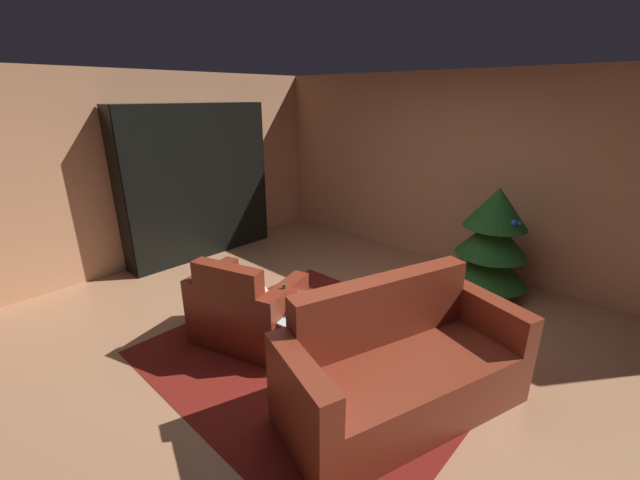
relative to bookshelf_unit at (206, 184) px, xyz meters
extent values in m
plane|color=#AD7954|center=(2.88, -0.56, -1.02)|extent=(7.48, 7.48, 0.00)
cube|color=tan|center=(2.88, 2.07, 0.24)|extent=(6.35, 0.06, 2.52)
cube|color=tan|center=(-0.26, -0.56, 0.24)|extent=(0.06, 5.34, 2.52)
cube|color=maroon|center=(2.95, -0.75, -1.02)|extent=(2.75, 2.53, 0.01)
cube|color=black|center=(0.15, -0.12, 0.04)|extent=(0.03, 2.15, 2.12)
cube|color=black|center=(-0.03, 0.95, 0.04)|extent=(0.37, 0.02, 2.12)
cube|color=black|center=(-0.03, -1.18, 0.04)|extent=(0.37, 0.03, 2.12)
cube|color=black|center=(-0.03, -0.12, -1.01)|extent=(0.34, 2.10, 0.03)
cube|color=black|center=(-0.03, -0.12, -0.59)|extent=(0.34, 2.10, 0.03)
cube|color=black|center=(-0.03, -0.12, -0.17)|extent=(0.34, 2.10, 0.02)
cube|color=black|center=(-0.03, -0.12, 0.25)|extent=(0.34, 2.10, 0.02)
cube|color=black|center=(-0.03, -0.12, 0.67)|extent=(0.34, 2.10, 0.02)
cube|color=black|center=(-0.03, -0.12, 1.09)|extent=(0.34, 2.10, 0.03)
cube|color=black|center=(-0.17, -0.12, -0.24)|extent=(0.05, 1.07, 0.67)
cube|color=black|center=(-0.14, -0.12, -0.24)|extent=(0.03, 1.10, 0.70)
cube|color=#B5AAA0|center=(-0.10, 0.87, -0.88)|extent=(0.21, 0.05, 0.23)
cube|color=orange|center=(-0.10, 0.81, -0.87)|extent=(0.21, 0.05, 0.25)
cube|color=#2D873C|center=(-0.08, 0.76, -0.89)|extent=(0.25, 0.03, 0.22)
cube|color=#894198|center=(-0.10, 0.73, -0.83)|extent=(0.21, 0.03, 0.33)
cube|color=navy|center=(-0.11, 0.68, -0.85)|extent=(0.19, 0.04, 0.30)
cube|color=navy|center=(-0.09, 0.63, -0.82)|extent=(0.22, 0.04, 0.35)
cube|color=orange|center=(-0.08, 0.59, -0.84)|extent=(0.23, 0.03, 0.31)
cube|color=#C09D92|center=(-0.10, 0.55, -0.86)|extent=(0.19, 0.05, 0.29)
cube|color=#3F7843|center=(-0.07, 0.90, 0.43)|extent=(0.26, 0.03, 0.34)
cube|color=teal|center=(-0.06, 0.87, 0.43)|extent=(0.28, 0.03, 0.35)
cube|color=#348A43|center=(-0.07, 0.83, 0.42)|extent=(0.26, 0.03, 0.32)
cube|color=#A8A7A0|center=(-0.11, 0.80, 0.39)|extent=(0.18, 0.04, 0.26)
cube|color=#255188|center=(-0.09, 0.75, 0.39)|extent=(0.22, 0.05, 0.26)
cube|color=#883F96|center=(-0.10, 0.70, 0.43)|extent=(0.19, 0.03, 0.34)
cube|color=#144492|center=(-0.08, 0.89, 0.84)|extent=(0.23, 0.03, 0.33)
cube|color=#8E5492|center=(-0.08, 0.85, 0.86)|extent=(0.24, 0.04, 0.35)
cube|color=#107085|center=(-0.07, 0.80, 0.85)|extent=(0.27, 0.04, 0.35)
cube|color=gold|center=(-0.10, 0.76, 0.83)|extent=(0.20, 0.03, 0.31)
cube|color=navy|center=(-0.07, 0.72, 0.85)|extent=(0.27, 0.03, 0.35)
cube|color=purple|center=(-0.10, 0.68, 0.85)|extent=(0.21, 0.03, 0.35)
cube|color=maroon|center=(2.28, -1.04, -0.83)|extent=(0.83, 0.83, 0.39)
cube|color=maroon|center=(2.35, -1.29, -0.39)|extent=(0.68, 0.33, 0.48)
cube|color=maroon|center=(2.66, -0.93, -0.70)|extent=(0.33, 0.68, 0.65)
cube|color=maroon|center=(1.89, -1.16, -0.70)|extent=(0.33, 0.68, 0.65)
ellipsoid|color=#CDAF89|center=(2.30, -0.97, -0.54)|extent=(0.32, 0.25, 0.18)
sphere|color=#CDAF89|center=(2.19, -0.87, -0.49)|extent=(0.13, 0.13, 0.13)
cube|color=maroon|center=(3.86, -0.85, -0.80)|extent=(1.22, 1.68, 0.44)
cube|color=maroon|center=(3.57, -0.75, -0.32)|extent=(0.64, 1.48, 0.52)
cube|color=maroon|center=(3.60, -1.64, -0.66)|extent=(0.79, 0.40, 0.73)
cube|color=maroon|center=(4.13, -0.06, -0.66)|extent=(0.79, 0.40, 0.73)
cylinder|color=black|center=(2.99, -0.80, -0.82)|extent=(0.04, 0.04, 0.42)
cylinder|color=black|center=(2.72, -0.67, -0.82)|extent=(0.04, 0.04, 0.42)
cylinder|color=black|center=(2.73, -0.98, -0.82)|extent=(0.04, 0.04, 0.42)
cylinder|color=silver|center=(2.82, -0.82, -0.60)|extent=(0.65, 0.65, 0.02)
cube|color=#D7C057|center=(2.76, -0.87, -0.58)|extent=(0.23, 0.20, 0.02)
cube|color=#2F558E|center=(2.76, -0.87, -0.56)|extent=(0.21, 0.11, 0.03)
cube|color=gray|center=(2.76, -0.88, -0.53)|extent=(0.19, 0.11, 0.02)
cube|color=red|center=(2.75, -0.88, -0.51)|extent=(0.17, 0.14, 0.02)
cube|color=red|center=(2.77, -0.87, -0.48)|extent=(0.23, 0.18, 0.03)
cylinder|color=#225B22|center=(2.70, -0.96, -0.49)|extent=(0.07, 0.07, 0.19)
cylinder|color=#225B22|center=(2.70, -0.96, -0.36)|extent=(0.03, 0.03, 0.07)
cylinder|color=brown|center=(3.56, 1.47, -0.95)|extent=(0.08, 0.08, 0.15)
cone|color=#1D531D|center=(3.56, 1.47, -0.65)|extent=(0.88, 0.88, 0.45)
cone|color=#1D531D|center=(3.56, 1.47, -0.31)|extent=(0.79, 0.79, 0.45)
cone|color=#1D531D|center=(3.56, 1.47, 0.02)|extent=(0.69, 0.69, 0.45)
sphere|color=blue|center=(3.83, 1.40, -0.09)|extent=(0.05, 0.05, 0.05)
sphere|color=red|center=(3.48, 1.81, -0.77)|extent=(0.07, 0.07, 0.07)
sphere|color=blue|center=(3.80, 1.32, -0.07)|extent=(0.06, 0.06, 0.06)
sphere|color=red|center=(3.33, 1.19, -0.57)|extent=(0.08, 0.08, 0.08)
camera|label=1|loc=(5.04, -3.02, 1.20)|focal=22.52mm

